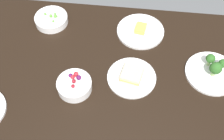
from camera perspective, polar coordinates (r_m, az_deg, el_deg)
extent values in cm
cube|color=black|center=(127.70, 0.00, -1.05)|extent=(131.09, 83.76, 4.00)
cylinder|color=white|center=(124.26, 3.86, -1.49)|extent=(20.90, 20.90, 1.04)
torus|color=#B7B7BC|center=(123.84, 3.87, -1.35)|extent=(18.89, 18.89, 0.50)
cube|color=beige|center=(123.34, 3.89, -1.19)|extent=(10.02, 9.98, 1.20)
cube|color=#E5B24C|center=(122.52, 3.91, -0.93)|extent=(10.02, 9.98, 0.80)
cube|color=beige|center=(121.70, 3.94, -0.66)|extent=(10.02, 9.98, 1.20)
cylinder|color=white|center=(141.40, 5.59, 7.58)|extent=(22.57, 22.57, 1.34)
torus|color=#B7B7BC|center=(140.91, 5.61, 7.77)|extent=(20.36, 20.36, 0.50)
cube|color=#F2D14C|center=(140.04, 5.65, 8.11)|extent=(5.77, 6.92, 2.41)
cylinder|color=white|center=(132.38, 18.96, -0.58)|extent=(22.89, 22.89, 1.22)
torus|color=#B7B7BC|center=(131.91, 19.03, -0.42)|extent=(20.65, 20.65, 0.50)
cylinder|color=#9EBC72|center=(132.95, 18.44, 1.39)|extent=(1.40, 1.40, 2.66)
sphere|color=#2D6023|center=(130.82, 18.76, 2.14)|extent=(4.01, 4.01, 4.01)
cylinder|color=#9EBC72|center=(130.05, 19.27, -0.53)|extent=(1.81, 1.81, 2.89)
sphere|color=#2D6023|center=(127.45, 19.67, 0.35)|extent=(5.18, 5.18, 5.18)
cylinder|color=#9EBC72|center=(133.75, 20.60, 0.59)|extent=(1.33, 1.33, 1.95)
sphere|color=#2D6023|center=(131.95, 20.90, 1.21)|extent=(3.81, 3.81, 3.81)
cylinder|color=white|center=(147.59, -11.78, 9.63)|extent=(15.93, 15.93, 3.58)
torus|color=white|center=(146.36, -11.90, 10.12)|extent=(16.10, 16.10, 0.80)
sphere|color=#599E38|center=(143.28, -11.45, 9.36)|extent=(1.11, 1.11, 1.11)
sphere|color=#599E38|center=(147.62, -12.94, 10.67)|extent=(1.22, 1.22, 1.22)
sphere|color=#599E38|center=(146.83, -11.08, 10.77)|extent=(1.08, 1.08, 1.08)
sphere|color=#599E38|center=(145.49, -10.83, 10.33)|extent=(1.08, 1.08, 1.08)
sphere|color=#599E38|center=(145.31, -11.10, 10.34)|extent=(1.55, 1.55, 1.55)
sphere|color=#599E38|center=(145.77, -11.90, 10.34)|extent=(1.60, 1.60, 1.60)
cylinder|color=white|center=(120.68, -7.37, -3.07)|extent=(14.27, 14.27, 4.43)
torus|color=white|center=(118.84, -7.48, -2.50)|extent=(14.50, 14.50, 0.80)
sphere|color=maroon|center=(118.23, -7.50, -2.19)|extent=(1.72, 1.72, 1.72)
sphere|color=#B2232D|center=(119.77, -7.07, -0.83)|extent=(2.19, 2.19, 2.19)
sphere|color=#B2232D|center=(119.42, -7.73, -1.40)|extent=(1.70, 1.70, 1.70)
sphere|color=#59144C|center=(118.75, -6.52, -1.49)|extent=(2.08, 2.08, 2.08)
sphere|color=#59144C|center=(119.98, -8.13, -1.06)|extent=(1.76, 1.76, 1.76)
sphere|color=maroon|center=(117.09, -7.67, -3.16)|extent=(1.52, 1.52, 1.52)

